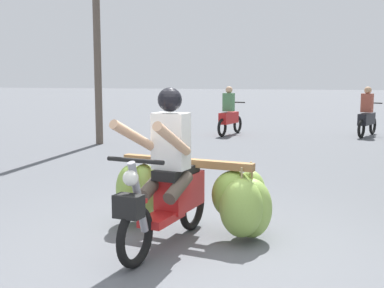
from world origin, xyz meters
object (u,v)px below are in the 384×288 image
(motorbike_main_loaded, at_px, (191,192))
(utility_pole, at_px, (97,22))
(motorbike_distant_ahead_right, at_px, (229,115))
(motorbike_distant_ahead_left, at_px, (367,116))

(motorbike_main_loaded, distance_m, utility_pole, 8.02)
(motorbike_main_loaded, height_order, utility_pole, utility_pole)
(motorbike_main_loaded, bearing_deg, utility_pole, 122.23)
(motorbike_distant_ahead_right, bearing_deg, utility_pole, -136.66)
(motorbike_distant_ahead_right, bearing_deg, motorbike_main_loaded, -82.20)
(motorbike_main_loaded, distance_m, motorbike_distant_ahead_left, 10.05)
(motorbike_main_loaded, bearing_deg, motorbike_distant_ahead_left, 75.26)
(motorbike_distant_ahead_right, relative_size, utility_pole, 0.27)
(motorbike_main_loaded, relative_size, utility_pole, 0.31)
(motorbike_distant_ahead_left, bearing_deg, motorbike_distant_ahead_right, -170.75)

